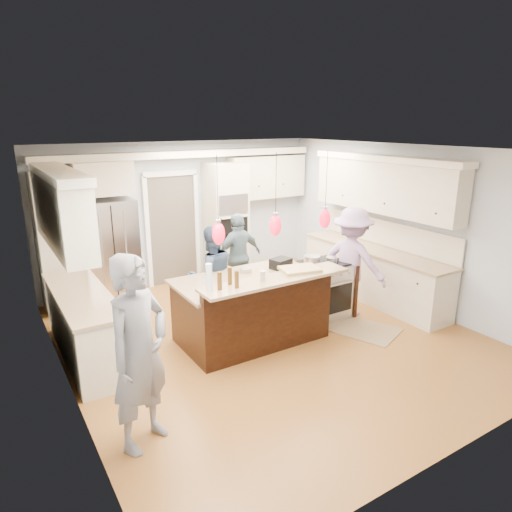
{
  "coord_description": "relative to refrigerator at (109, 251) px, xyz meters",
  "views": [
    {
      "loc": [
        -3.4,
        -5.1,
        3.05
      ],
      "look_at": [
        0.0,
        0.35,
        1.15
      ],
      "focal_mm": 32.0,
      "sensor_mm": 36.0,
      "label": 1
    }
  ],
  "objects": [
    {
      "name": "floor_rug",
      "position": [
        2.88,
        -3.2,
        -0.89
      ],
      "size": [
        1.07,
        1.25,
        0.01
      ],
      "primitive_type": "cube",
      "rotation": [
        0.0,
        0.0,
        0.38
      ],
      "color": "#937850",
      "rests_on": "ground"
    },
    {
      "name": "beer_bottle_c",
      "position": [
        0.68,
        -3.08,
        0.33
      ],
      "size": [
        0.07,
        0.07,
        0.22
      ],
      "primitive_type": "cylinder",
      "rotation": [
        0.0,
        0.0,
        0.25
      ],
      "color": "#41270B",
      "rests_on": "kitchen_island"
    },
    {
      "name": "refrigerator",
      "position": [
        0.0,
        0.0,
        0.0
      ],
      "size": [
        0.9,
        0.7,
        1.8
      ],
      "primitive_type": "cube",
      "color": "#B7B7BC",
      "rests_on": "ground"
    },
    {
      "name": "island_range",
      "position": [
        2.71,
        -2.49,
        -0.44
      ],
      "size": [
        0.82,
        0.71,
        0.92
      ],
      "color": "#B7B7BC",
      "rests_on": "ground"
    },
    {
      "name": "person_far_left",
      "position": [
        1.06,
        -1.79,
        -0.12
      ],
      "size": [
        0.8,
        0.64,
        1.56
      ],
      "primitive_type": "imported",
      "rotation": [
        0.0,
        0.0,
        3.08
      ],
      "color": "#2E3F5A",
      "rests_on": "ground"
    },
    {
      "name": "beer_bottle_b",
      "position": [
        0.69,
        -3.23,
        0.33
      ],
      "size": [
        0.05,
        0.05,
        0.21
      ],
      "primitive_type": "cylinder",
      "rotation": [
        0.0,
        0.0,
        0.02
      ],
      "color": "#41270B",
      "rests_on": "kitchen_island"
    },
    {
      "name": "room_shell",
      "position": [
        1.55,
        -2.64,
        0.92
      ],
      "size": [
        5.54,
        6.04,
        2.72
      ],
      "color": "#B2BCC6",
      "rests_on": "ground"
    },
    {
      "name": "back_upper_cabinets",
      "position": [
        0.8,
        0.12,
        0.77
      ],
      "size": [
        5.3,
        0.61,
        2.54
      ],
      "color": "beige",
      "rests_on": "ground"
    },
    {
      "name": "cutting_board",
      "position": [
        1.74,
        -3.11,
        0.24
      ],
      "size": [
        0.58,
        0.47,
        0.04
      ],
      "primitive_type": "cube",
      "rotation": [
        0.0,
        0.0,
        -0.22
      ],
      "color": "tan",
      "rests_on": "kitchen_island"
    },
    {
      "name": "pot_large",
      "position": [
        2.44,
        -2.5,
        0.09
      ],
      "size": [
        0.25,
        0.25,
        0.15
      ],
      "primitive_type": "cylinder",
      "color": "#B7B7BC",
      "rests_on": "island_range"
    },
    {
      "name": "right_counter_run",
      "position": [
        3.99,
        -2.34,
        0.16
      ],
      "size": [
        0.64,
        3.1,
        2.51
      ],
      "color": "beige",
      "rests_on": "ground"
    },
    {
      "name": "beer_bottle_a",
      "position": [
        0.48,
        -3.18,
        0.33
      ],
      "size": [
        0.06,
        0.06,
        0.23
      ],
      "primitive_type": "cylinder",
      "rotation": [
        0.0,
        0.0,
        -0.07
      ],
      "color": "#41270B",
      "rests_on": "kitchen_island"
    },
    {
      "name": "water_bottle",
      "position": [
        0.37,
        -3.14,
        0.39
      ],
      "size": [
        0.09,
        0.09,
        0.33
      ],
      "primitive_type": "cylinder",
      "rotation": [
        0.0,
        0.0,
        0.19
      ],
      "color": "silver",
      "rests_on": "kitchen_island"
    },
    {
      "name": "pot_small",
      "position": [
        2.78,
        -2.56,
        0.06
      ],
      "size": [
        0.18,
        0.18,
        0.09
      ],
      "primitive_type": "cylinder",
      "color": "#B7B7BC",
      "rests_on": "island_range"
    },
    {
      "name": "left_cabinets",
      "position": [
        -0.89,
        -1.84,
        0.16
      ],
      "size": [
        0.64,
        2.3,
        2.51
      ],
      "color": "beige",
      "rests_on": "ground"
    },
    {
      "name": "person_range_side",
      "position": [
        3.15,
        -2.63,
        -0.02
      ],
      "size": [
        1.04,
        1.3,
        1.77
      ],
      "primitive_type": "imported",
      "rotation": [
        0.0,
        0.0,
        1.96
      ],
      "color": "#A886B5",
      "rests_on": "ground"
    },
    {
      "name": "person_far_right",
      "position": [
        1.97,
        -1.04,
        -0.13
      ],
      "size": [
        0.92,
        0.43,
        1.54
      ],
      "primitive_type": "imported",
      "rotation": [
        0.0,
        0.0,
        3.21
      ],
      "color": "slate",
      "rests_on": "ground"
    },
    {
      "name": "ground_plane",
      "position": [
        1.55,
        -2.64,
        -0.9
      ],
      "size": [
        6.0,
        6.0,
        0.0
      ],
      "primitive_type": "plane",
      "color": "#A0662C",
      "rests_on": "ground"
    },
    {
      "name": "oven_column",
      "position": [
        2.3,
        0.03,
        0.25
      ],
      "size": [
        0.72,
        0.69,
        2.3
      ],
      "color": "beige",
      "rests_on": "ground"
    },
    {
      "name": "pendant_lights",
      "position": [
        1.3,
        -3.15,
        0.9
      ],
      "size": [
        1.75,
        0.15,
        1.03
      ],
      "color": "black",
      "rests_on": "ground"
    },
    {
      "name": "person_bar_end",
      "position": [
        -0.75,
        -3.91,
        0.07
      ],
      "size": [
        0.84,
        0.75,
        1.94
      ],
      "primitive_type": "imported",
      "rotation": [
        0.0,
        0.0,
        0.51
      ],
      "color": "slate",
      "rests_on": "ground"
    },
    {
      "name": "kitchen_island",
      "position": [
        1.3,
        -2.57,
        -0.41
      ],
      "size": [
        2.1,
        1.46,
        1.12
      ],
      "color": "black",
      "rests_on": "ground"
    },
    {
      "name": "drink_can",
      "position": [
        1.1,
        -3.18,
        0.28
      ],
      "size": [
        0.08,
        0.08,
        0.13
      ],
      "primitive_type": "cylinder",
      "rotation": [
        0.0,
        0.0,
        0.2
      ],
      "color": "#B7B7BC",
      "rests_on": "kitchen_island"
    }
  ]
}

